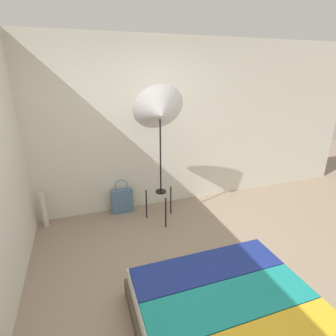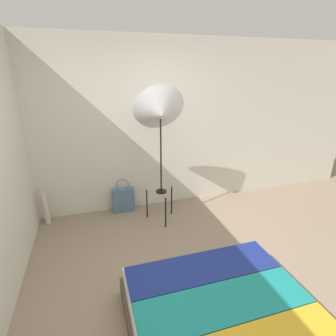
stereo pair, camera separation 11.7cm
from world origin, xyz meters
TOP-DOWN VIEW (x-y plane):
  - ground_plane at (0.00, 0.00)m, footprint 14.00×14.00m
  - wall_back at (0.00, 2.07)m, footprint 8.00×0.05m
  - wall_side_left at (-1.60, 1.00)m, footprint 0.05×8.00m
  - photo_umbrella at (0.18, 1.52)m, footprint 0.70×0.50m
  - tote_bag at (-0.32, 1.93)m, footprint 0.33×0.11m
  - paper_roll at (-1.44, 1.89)m, footprint 0.08×0.08m

SIDE VIEW (x-z plane):
  - ground_plane at x=0.00m, z-range 0.00..0.00m
  - tote_bag at x=-0.32m, z-range -0.08..0.48m
  - paper_roll at x=-1.44m, z-range 0.00..0.51m
  - wall_back at x=0.00m, z-range 0.00..2.60m
  - wall_side_left at x=-1.60m, z-range 0.00..2.60m
  - photo_umbrella at x=0.18m, z-range 0.61..2.57m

